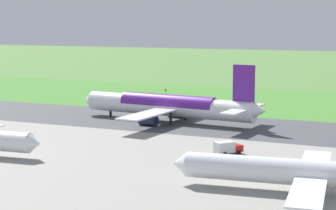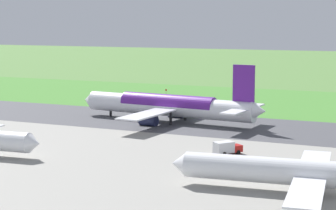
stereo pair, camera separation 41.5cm
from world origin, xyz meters
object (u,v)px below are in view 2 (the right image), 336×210
at_px(service_truck_baggage, 227,148).
at_px(airliner_parked_near, 307,173).
at_px(traffic_cone_orange, 139,97).
at_px(airliner_main, 169,106).
at_px(no_stopping_sign, 166,92).

bearing_deg(service_truck_baggage, airliner_parked_near, 133.04).
bearing_deg(service_truck_baggage, traffic_cone_orange, -52.56).
height_order(airliner_main, airliner_parked_near, airliner_main).
xyz_separation_m(service_truck_baggage, no_stopping_sign, (48.83, -80.56, 0.04)).
distance_m(no_stopping_sign, traffic_cone_orange, 10.38).
height_order(airliner_parked_near, service_truck_baggage, airliner_parked_near).
relative_size(airliner_main, traffic_cone_orange, 98.46).
relative_size(airliner_parked_near, no_stopping_sign, 17.67).
height_order(airliner_main, traffic_cone_orange, airliner_main).
bearing_deg(traffic_cone_orange, service_truck_baggage, 127.44).
bearing_deg(airliner_parked_near, traffic_cone_orange, -51.22).
bearing_deg(airliner_main, airliner_parked_near, 131.33).
bearing_deg(airliner_main, no_stopping_sign, -65.25).
bearing_deg(airliner_parked_near, airliner_main, -48.67).
xyz_separation_m(airliner_parked_near, service_truck_baggage, (19.75, -21.15, -2.01)).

